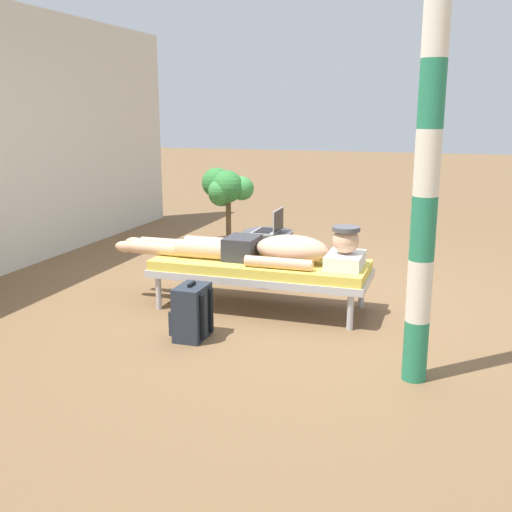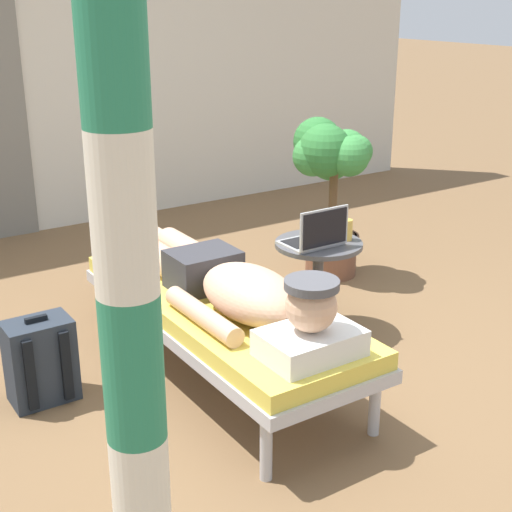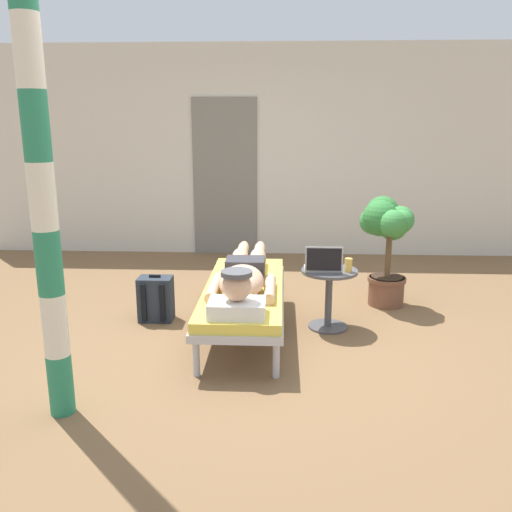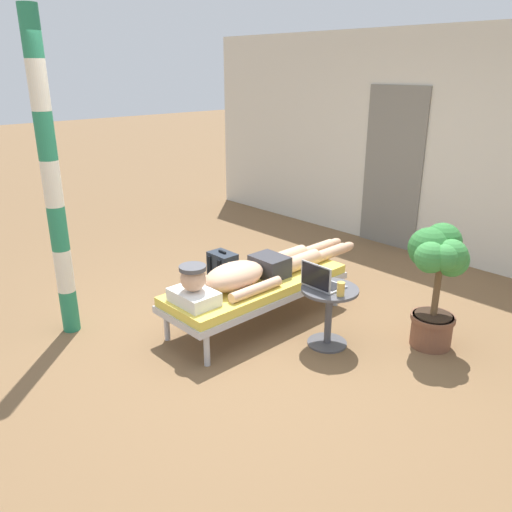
{
  "view_description": "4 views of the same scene",
  "coord_description": "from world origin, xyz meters",
  "px_view_note": "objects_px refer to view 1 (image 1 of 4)",
  "views": [
    {
      "loc": [
        -4.93,
        -1.36,
        1.64
      ],
      "look_at": [
        -0.29,
        0.16,
        0.47
      ],
      "focal_mm": 42.75,
      "sensor_mm": 36.0,
      "label": 1
    },
    {
      "loc": [
        -1.88,
        -2.66,
        1.81
      ],
      "look_at": [
        -0.01,
        0.17,
        0.58
      ],
      "focal_mm": 51.33,
      "sensor_mm": 36.0,
      "label": 2
    },
    {
      "loc": [
        0.08,
        -4.14,
        1.77
      ],
      "look_at": [
        -0.13,
        0.08,
        0.69
      ],
      "focal_mm": 37.86,
      "sensor_mm": 36.0,
      "label": 3
    },
    {
      "loc": [
        2.91,
        -2.81,
        2.25
      ],
      "look_at": [
        -0.39,
        0.28,
        0.58
      ],
      "focal_mm": 36.03,
      "sensor_mm": 36.0,
      "label": 4
    }
  ],
  "objects_px": {
    "person_reclining": "(265,249)",
    "potted_plant": "(227,200)",
    "lounge_chair": "(260,269)",
    "laptop": "(271,227)",
    "backpack": "(192,313)",
    "drink_glass": "(278,223)",
    "porch_post": "(427,163)",
    "side_table": "(268,248)"
  },
  "relations": [
    {
      "from": "lounge_chair",
      "to": "person_reclining",
      "type": "relative_size",
      "value": 0.84
    },
    {
      "from": "lounge_chair",
      "to": "drink_glass",
      "type": "bearing_deg",
      "value": 6.58
    },
    {
      "from": "backpack",
      "to": "drink_glass",
      "type": "bearing_deg",
      "value": -5.64
    },
    {
      "from": "person_reclining",
      "to": "laptop",
      "type": "height_order",
      "value": "laptop"
    },
    {
      "from": "person_reclining",
      "to": "potted_plant",
      "type": "distance_m",
      "value": 1.56
    },
    {
      "from": "lounge_chair",
      "to": "potted_plant",
      "type": "bearing_deg",
      "value": 31.19
    },
    {
      "from": "laptop",
      "to": "backpack",
      "type": "bearing_deg",
      "value": 173.63
    },
    {
      "from": "side_table",
      "to": "laptop",
      "type": "xyz_separation_m",
      "value": [
        -0.06,
        -0.05,
        0.23
      ]
    },
    {
      "from": "lounge_chair",
      "to": "laptop",
      "type": "bearing_deg",
      "value": 8.8
    },
    {
      "from": "backpack",
      "to": "potted_plant",
      "type": "xyz_separation_m",
      "value": [
        2.12,
        0.52,
        0.51
      ]
    },
    {
      "from": "laptop",
      "to": "backpack",
      "type": "relative_size",
      "value": 0.73
    },
    {
      "from": "person_reclining",
      "to": "side_table",
      "type": "height_order",
      "value": "person_reclining"
    },
    {
      "from": "lounge_chair",
      "to": "person_reclining",
      "type": "bearing_deg",
      "value": -90.0
    },
    {
      "from": "drink_glass",
      "to": "side_table",
      "type": "bearing_deg",
      "value": 160.52
    },
    {
      "from": "person_reclining",
      "to": "potted_plant",
      "type": "relative_size",
      "value": 2.06
    },
    {
      "from": "side_table",
      "to": "laptop",
      "type": "distance_m",
      "value": 0.24
    },
    {
      "from": "potted_plant",
      "to": "porch_post",
      "type": "relative_size",
      "value": 0.39
    },
    {
      "from": "drink_glass",
      "to": "backpack",
      "type": "xyz_separation_m",
      "value": [
        -1.68,
        0.17,
        -0.38
      ]
    },
    {
      "from": "porch_post",
      "to": "side_table",
      "type": "bearing_deg",
      "value": 40.43
    },
    {
      "from": "person_reclining",
      "to": "porch_post",
      "type": "height_order",
      "value": "porch_post"
    },
    {
      "from": "drink_glass",
      "to": "porch_post",
      "type": "bearing_deg",
      "value": -142.88
    },
    {
      "from": "person_reclining",
      "to": "side_table",
      "type": "bearing_deg",
      "value": 15.04
    },
    {
      "from": "lounge_chair",
      "to": "person_reclining",
      "type": "distance_m",
      "value": 0.18
    },
    {
      "from": "person_reclining",
      "to": "backpack",
      "type": "bearing_deg",
      "value": 159.36
    },
    {
      "from": "person_reclining",
      "to": "drink_glass",
      "type": "xyz_separation_m",
      "value": [
        0.87,
        0.14,
        0.06
      ]
    },
    {
      "from": "person_reclining",
      "to": "porch_post",
      "type": "bearing_deg",
      "value": -128.48
    },
    {
      "from": "person_reclining",
      "to": "backpack",
      "type": "relative_size",
      "value": 5.12
    },
    {
      "from": "lounge_chair",
      "to": "drink_glass",
      "type": "height_order",
      "value": "drink_glass"
    },
    {
      "from": "side_table",
      "to": "porch_post",
      "type": "distance_m",
      "value": 2.51
    },
    {
      "from": "side_table",
      "to": "laptop",
      "type": "height_order",
      "value": "laptop"
    },
    {
      "from": "side_table",
      "to": "laptop",
      "type": "bearing_deg",
      "value": -139.48
    },
    {
      "from": "backpack",
      "to": "porch_post",
      "type": "distance_m",
      "value": 1.99
    },
    {
      "from": "side_table",
      "to": "drink_glass",
      "type": "distance_m",
      "value": 0.28
    },
    {
      "from": "drink_glass",
      "to": "porch_post",
      "type": "height_order",
      "value": "porch_post"
    },
    {
      "from": "lounge_chair",
      "to": "laptop",
      "type": "height_order",
      "value": "laptop"
    },
    {
      "from": "drink_glass",
      "to": "backpack",
      "type": "bearing_deg",
      "value": 174.36
    },
    {
      "from": "laptop",
      "to": "side_table",
      "type": "bearing_deg",
      "value": 40.52
    },
    {
      "from": "laptop",
      "to": "drink_glass",
      "type": "xyz_separation_m",
      "value": [
        0.21,
        -0.0,
        -0.0
      ]
    },
    {
      "from": "backpack",
      "to": "person_reclining",
      "type": "bearing_deg",
      "value": -20.64
    },
    {
      "from": "lounge_chair",
      "to": "laptop",
      "type": "xyz_separation_m",
      "value": [
        0.66,
        0.1,
        0.24
      ]
    },
    {
      "from": "lounge_chair",
      "to": "drink_glass",
      "type": "distance_m",
      "value": 0.91
    },
    {
      "from": "potted_plant",
      "to": "drink_glass",
      "type": "bearing_deg",
      "value": -122.3
    }
  ]
}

